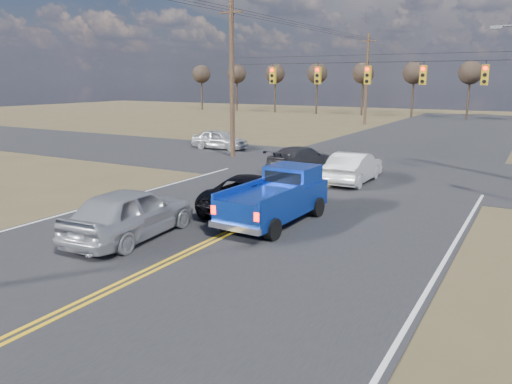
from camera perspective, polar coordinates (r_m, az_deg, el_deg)
The scene contains 12 objects.
ground at distance 14.18m, azimuth -11.29°, elevation -8.53°, with size 160.00×160.00×0.00m, color brown.
road_main at distance 22.32m, azimuth 5.78°, elevation -0.48°, with size 14.00×120.00×0.02m, color #28282B.
road_cross at distance 29.66m, azimuth 12.16°, elevation 2.61°, with size 120.00×12.00×0.02m, color #28282B.
signal_gantry at distance 28.86m, azimuth 13.47°, elevation 12.39°, with size 19.60×4.83×10.00m.
utility_poles at distance 28.26m, azimuth 12.03°, elevation 12.79°, with size 19.60×58.32×10.00m.
treeline at distance 37.86m, azimuth 16.90°, elevation 13.18°, with size 87.00×117.80×7.40m.
pickup_truck at distance 17.91m, azimuth 2.42°, elevation -0.64°, with size 2.21×5.22×1.94m.
silver_suv at distance 16.69m, azimuth -14.15°, elevation -2.30°, with size 2.04×5.06×1.72m, color #AAADB2.
black_suv at distance 19.59m, azimuth -0.36°, elevation -0.07°, with size 2.44×5.30×1.47m, color black.
white_car_queue at distance 25.46m, azimuth 11.10°, elevation 2.78°, with size 1.64×4.70×1.55m, color white.
dgrey_car_queue at distance 28.25m, azimuth 5.15°, elevation 3.80°, with size 1.98×4.86×1.41m, color #313136.
cross_car_west at distance 37.19m, azimuth -4.18°, elevation 6.01°, with size 4.26×1.71×1.45m, color silver.
Camera 1 is at (8.84, -9.85, 5.10)m, focal length 35.00 mm.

